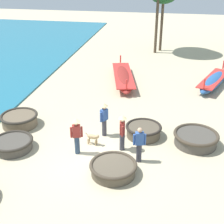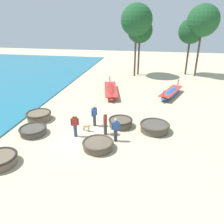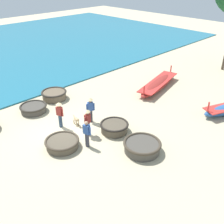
{
  "view_description": "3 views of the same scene",
  "coord_description": "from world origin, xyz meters",
  "px_view_note": "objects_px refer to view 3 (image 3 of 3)",
  "views": [
    {
      "loc": [
        2.58,
        -10.71,
        7.53
      ],
      "look_at": [
        0.2,
        2.19,
        1.09
      ],
      "focal_mm": 50.0,
      "sensor_mm": 36.0,
      "label": 1
    },
    {
      "loc": [
        3.65,
        -11.65,
        7.12
      ],
      "look_at": [
        1.12,
        2.04,
        1.08
      ],
      "focal_mm": 35.0,
      "sensor_mm": 36.0,
      "label": 2
    },
    {
      "loc": [
        10.92,
        -7.14,
        8.61
      ],
      "look_at": [
        1.34,
        2.28,
        1.1
      ],
      "focal_mm": 42.0,
      "sensor_mm": 36.0,
      "label": 3
    }
  ],
  "objects_px": {
    "coracle_far_left": "(33,108)",
    "coracle_tilted": "(62,143)",
    "coracle_front_right": "(54,95)",
    "fisherman_by_coracle": "(60,113)",
    "fisherman_standing_left": "(90,108)",
    "coracle_beside_post": "(114,127)",
    "dog": "(76,120)",
    "long_boat_blue_hull": "(158,84)",
    "fisherman_crouching": "(87,133)",
    "coracle_upturned": "(142,146)",
    "fisherman_standing_right": "(88,121)"
  },
  "relations": [
    {
      "from": "long_boat_blue_hull",
      "to": "dog",
      "type": "xyz_separation_m",
      "value": [
        -0.11,
        -8.16,
        0.05
      ]
    },
    {
      "from": "fisherman_crouching",
      "to": "fisherman_standing_left",
      "type": "relative_size",
      "value": 0.94
    },
    {
      "from": "coracle_far_left",
      "to": "fisherman_crouching",
      "type": "xyz_separation_m",
      "value": [
        5.53,
        0.09,
        0.57
      ]
    },
    {
      "from": "coracle_front_right",
      "to": "fisherman_crouching",
      "type": "bearing_deg",
      "value": -17.93
    },
    {
      "from": "dog",
      "to": "fisherman_by_coracle",
      "type": "bearing_deg",
      "value": -121.94
    },
    {
      "from": "fisherman_standing_left",
      "to": "fisherman_by_coracle",
      "type": "bearing_deg",
      "value": -115.87
    },
    {
      "from": "fisherman_standing_right",
      "to": "fisherman_standing_left",
      "type": "distance_m",
      "value": 1.48
    },
    {
      "from": "coracle_tilted",
      "to": "fisherman_standing_left",
      "type": "xyz_separation_m",
      "value": [
        -0.95,
        2.84,
        0.69
      ]
    },
    {
      "from": "coracle_front_right",
      "to": "fisherman_standing_right",
      "type": "distance_m",
      "value": 5.57
    },
    {
      "from": "coracle_upturned",
      "to": "coracle_beside_post",
      "type": "relative_size",
      "value": 1.18
    },
    {
      "from": "dog",
      "to": "fisherman_crouching",
      "type": "bearing_deg",
      "value": -23.21
    },
    {
      "from": "coracle_far_left",
      "to": "coracle_beside_post",
      "type": "distance_m",
      "value": 5.94
    },
    {
      "from": "long_boat_blue_hull",
      "to": "fisherman_standing_right",
      "type": "height_order",
      "value": "fisherman_standing_right"
    },
    {
      "from": "fisherman_standing_right",
      "to": "fisherman_crouching",
      "type": "height_order",
      "value": "fisherman_standing_right"
    },
    {
      "from": "coracle_far_left",
      "to": "fisherman_crouching",
      "type": "relative_size",
      "value": 1.14
    },
    {
      "from": "coracle_upturned",
      "to": "coracle_far_left",
      "type": "distance_m",
      "value": 8.12
    },
    {
      "from": "long_boat_blue_hull",
      "to": "fisherman_standing_left",
      "type": "bearing_deg",
      "value": -88.37
    },
    {
      "from": "long_boat_blue_hull",
      "to": "fisherman_standing_left",
      "type": "xyz_separation_m",
      "value": [
        0.21,
        -7.27,
        0.63
      ]
    },
    {
      "from": "long_boat_blue_hull",
      "to": "fisherman_standing_right",
      "type": "relative_size",
      "value": 3.47
    },
    {
      "from": "coracle_tilted",
      "to": "long_boat_blue_hull",
      "type": "relative_size",
      "value": 0.32
    },
    {
      "from": "coracle_front_right",
      "to": "fisherman_crouching",
      "type": "height_order",
      "value": "fisherman_crouching"
    },
    {
      "from": "coracle_tilted",
      "to": "fisherman_standing_right",
      "type": "xyz_separation_m",
      "value": [
        0.07,
        1.77,
        0.69
      ]
    },
    {
      "from": "coracle_far_left",
      "to": "coracle_tilted",
      "type": "height_order",
      "value": "coracle_tilted"
    },
    {
      "from": "coracle_beside_post",
      "to": "long_boat_blue_hull",
      "type": "distance_m",
      "value": 7.31
    },
    {
      "from": "coracle_tilted",
      "to": "coracle_far_left",
      "type": "bearing_deg",
      "value": 168.66
    },
    {
      "from": "coracle_upturned",
      "to": "fisherman_by_coracle",
      "type": "height_order",
      "value": "fisherman_by_coracle"
    },
    {
      "from": "long_boat_blue_hull",
      "to": "fisherman_crouching",
      "type": "xyz_separation_m",
      "value": [
        2.04,
        -9.08,
        0.51
      ]
    },
    {
      "from": "fisherman_standing_right",
      "to": "coracle_tilted",
      "type": "bearing_deg",
      "value": -92.17
    },
    {
      "from": "coracle_far_left",
      "to": "long_boat_blue_hull",
      "type": "xyz_separation_m",
      "value": [
        3.5,
        9.18,
        0.06
      ]
    },
    {
      "from": "coracle_beside_post",
      "to": "fisherman_standing_right",
      "type": "relative_size",
      "value": 1.02
    },
    {
      "from": "coracle_far_left",
      "to": "coracle_tilted",
      "type": "relative_size",
      "value": 0.96
    },
    {
      "from": "coracle_beside_post",
      "to": "fisherman_standing_right",
      "type": "bearing_deg",
      "value": -121.65
    },
    {
      "from": "fisherman_standing_right",
      "to": "fisherman_by_coracle",
      "type": "relative_size",
      "value": 1.0
    },
    {
      "from": "coracle_far_left",
      "to": "dog",
      "type": "bearing_deg",
      "value": 16.73
    },
    {
      "from": "long_boat_blue_hull",
      "to": "fisherman_standing_left",
      "type": "height_order",
      "value": "fisherman_standing_left"
    },
    {
      "from": "dog",
      "to": "fisherman_standing_left",
      "type": "bearing_deg",
      "value": 70.23
    },
    {
      "from": "fisherman_crouching",
      "to": "fisherman_by_coracle",
      "type": "xyz_separation_m",
      "value": [
        -2.66,
        0.11,
        0.12
      ]
    },
    {
      "from": "fisherman_crouching",
      "to": "coracle_front_right",
      "type": "bearing_deg",
      "value": 162.07
    },
    {
      "from": "coracle_tilted",
      "to": "fisherman_crouching",
      "type": "relative_size",
      "value": 1.19
    },
    {
      "from": "coracle_far_left",
      "to": "fisherman_by_coracle",
      "type": "height_order",
      "value": "fisherman_by_coracle"
    },
    {
      "from": "coracle_tilted",
      "to": "fisherman_standing_left",
      "type": "bearing_deg",
      "value": 108.44
    },
    {
      "from": "coracle_beside_post",
      "to": "long_boat_blue_hull",
      "type": "bearing_deg",
      "value": 106.19
    },
    {
      "from": "coracle_front_right",
      "to": "fisherman_by_coracle",
      "type": "height_order",
      "value": "fisherman_by_coracle"
    },
    {
      "from": "long_boat_blue_hull",
      "to": "coracle_beside_post",
      "type": "bearing_deg",
      "value": -73.81
    },
    {
      "from": "coracle_front_right",
      "to": "fisherman_standing_left",
      "type": "xyz_separation_m",
      "value": [
        4.37,
        -0.19,
        0.62
      ]
    },
    {
      "from": "coracle_tilted",
      "to": "coracle_upturned",
      "type": "bearing_deg",
      "value": 40.61
    },
    {
      "from": "coracle_upturned",
      "to": "fisherman_crouching",
      "type": "bearing_deg",
      "value": -143.37
    },
    {
      "from": "coracle_front_right",
      "to": "coracle_far_left",
      "type": "distance_m",
      "value": 2.21
    },
    {
      "from": "coracle_upturned",
      "to": "dog",
      "type": "distance_m",
      "value": 4.6
    },
    {
      "from": "coracle_beside_post",
      "to": "long_boat_blue_hull",
      "type": "height_order",
      "value": "long_boat_blue_hull"
    }
  ]
}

